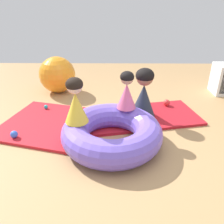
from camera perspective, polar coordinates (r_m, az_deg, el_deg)
ground_plane at (r=2.90m, az=0.08°, el=-7.99°), size 8.00×8.00×0.00m
gym_mat_center_rear at (r=3.45m, az=-16.06°, el=-2.66°), size 1.45×1.46×0.04m
gym_mat_far_right at (r=3.53m, az=7.60°, el=-1.08°), size 1.84×1.18×0.04m
inflatable_cushion at (r=2.81m, az=-0.04°, el=-5.19°), size 1.25×1.25×0.34m
child_in_pink at (r=2.96m, az=3.72°, el=5.42°), size 0.36×0.36×0.50m
child_in_yellow at (r=2.62m, az=-9.16°, el=2.74°), size 0.31×0.31×0.54m
adult_seated at (r=3.38m, az=7.99°, el=4.64°), size 0.52×0.52×0.74m
play_ball_teal at (r=3.84m, az=-16.30°, el=1.26°), size 0.07×0.07×0.07m
play_ball_orange at (r=3.62m, az=2.81°, el=0.91°), size 0.08×0.08×0.08m
play_ball_blue at (r=3.18m, az=-23.43°, el=-5.18°), size 0.10×0.10×0.10m
play_ball_red at (r=3.90m, az=13.60°, el=2.31°), size 0.11×0.11×0.11m
play_ball_pink at (r=3.33m, az=-0.92°, el=-1.51°), size 0.08×0.08×0.08m
exercise_ball_large at (r=4.52m, az=-13.61°, el=9.11°), size 0.69×0.69×0.69m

